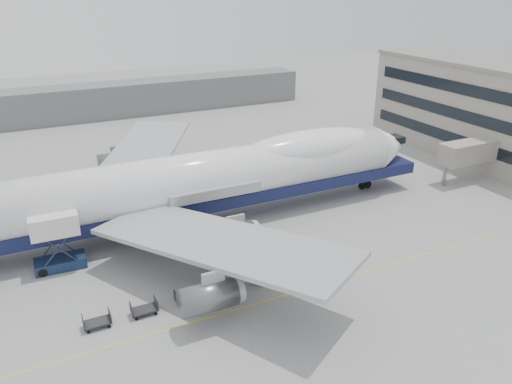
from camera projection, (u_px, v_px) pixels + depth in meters
ground at (240, 270)px, 51.04m from camera, size 260.00×260.00×0.00m
apron_line at (266, 301)px, 46.08m from camera, size 60.00×0.15×0.01m
hangar at (57, 105)px, 103.51m from camera, size 110.00×8.00×7.00m
airliner at (202, 179)px, 59.03m from camera, size 67.00×55.30×19.98m
catering_truck at (56, 238)px, 50.13m from camera, size 5.08×3.62×6.10m
dolly_0 at (97, 322)px, 42.44m from camera, size 2.30×1.35×1.30m
dolly_1 at (144, 309)px, 44.08m from camera, size 2.30×1.35×1.30m
dolly_2 at (188, 297)px, 45.72m from camera, size 2.30×1.35×1.30m
dolly_3 at (228, 286)px, 47.36m from camera, size 2.30×1.35×1.30m
dolly_4 at (266, 276)px, 49.00m from camera, size 2.30×1.35×1.30m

